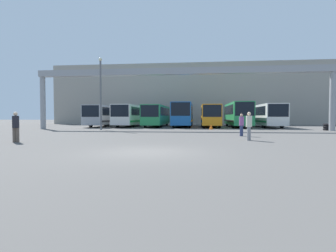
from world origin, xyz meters
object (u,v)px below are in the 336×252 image
Objects in this scene: bus_slot_6 at (267,114)px; bus_slot_3 at (183,113)px; tire_stack at (328,127)px; bus_slot_5 at (237,113)px; bus_slot_0 at (107,115)px; traffic_cone at (211,127)px; pedestrian_near_right at (16,126)px; bus_slot_1 at (132,115)px; pedestrian_mid_left at (242,124)px; bus_slot_4 at (210,115)px; bus_slot_2 at (157,115)px; lamp_post at (101,91)px; pedestrian_near_center at (249,125)px.

bus_slot_3 is at bearing 175.76° from bus_slot_6.
tire_stack is at bearing -60.35° from bus_slot_6.
bus_slot_0 is at bearing 179.40° from bus_slot_5.
pedestrian_near_right is at bearing -126.24° from traffic_cone.
bus_slot_6 is (19.16, -0.96, -0.00)m from bus_slot_1.
bus_slot_5 is at bearing -0.95° from bus_slot_1.
bus_slot_3 reaches higher than pedestrian_mid_left.
bus_slot_1 is 22.25m from pedestrian_mid_left.
bus_slot_4 is at bearing -134.30° from pedestrian_near_right.
bus_slot_0 is 23.01m from bus_slot_6.
bus_slot_0 is at bearing 179.74° from bus_slot_3.
traffic_cone is (-7.88, -7.21, -1.46)m from bus_slot_6.
bus_slot_5 is (11.50, 0.14, 0.18)m from bus_slot_2.
bus_slot_6 is at bearing 25.61° from lamp_post.
bus_slot_4 is 26.22m from pedestrian_near_right.
bus_slot_5 is at bearing -155.85° from pedestrian_mid_left.
bus_slot_0 is at bearing 151.78° from traffic_cone.
bus_slot_5 is at bearing -0.60° from bus_slot_0.
pedestrian_mid_left is at bearing -28.47° from lamp_post.
bus_slot_6 reaches higher than traffic_cone.
bus_slot_0 is 17.21m from traffic_cone.
bus_slot_0 is 27.28m from pedestrian_near_center.
lamp_post is (-8.43, -10.40, 2.38)m from bus_slot_3.
bus_slot_5 is 21.47m from pedestrian_near_center.
pedestrian_near_right is 14.19m from lamp_post.
bus_slot_5 is at bearing 0.68° from bus_slot_2.
pedestrian_mid_left is (9.22, -17.60, -0.84)m from bus_slot_2.
bus_slot_0 is 7.03× the size of pedestrian_near_right.
bus_slot_3 is 6.97× the size of pedestrian_near_right.
bus_slot_1 is at bearing -112.58° from pedestrian_mid_left.
bus_slot_5 is 3.90m from bus_slot_6.
bus_slot_2 is at bearing 133.79° from traffic_cone.
bus_slot_4 is (15.33, -0.96, -0.00)m from bus_slot_0.
bus_slot_6 is at bearing -10.40° from bus_slot_5.
bus_slot_4 is (3.83, -0.91, -0.17)m from bus_slot_3.
bus_slot_0 is 7.67m from bus_slot_2.
bus_slot_4 reaches higher than pedestrian_mid_left.
bus_slot_6 is 5.99× the size of pedestrian_near_right.
pedestrian_near_right is (-8.20, -24.19, -0.98)m from bus_slot_3.
bus_slot_1 is 1.20× the size of bus_slot_4.
tire_stack is (10.62, 12.90, -0.57)m from pedestrian_near_center.
bus_slot_3 reaches higher than bus_slot_6.
pedestrian_near_right is at bearing 123.41° from pedestrian_near_center.
bus_slot_6 is (7.66, 0.06, 0.03)m from bus_slot_4.
lamp_post reaches higher than bus_slot_1.
bus_slot_3 is at bearing -0.26° from bus_slot_0.
bus_slot_1 is at bearing 177.14° from bus_slot_6.
pedestrian_near_center is at bearing 174.50° from pedestrian_near_right.
lamp_post is at bearing -129.02° from bus_slot_3.
pedestrian_mid_left is 16.08m from lamp_post.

